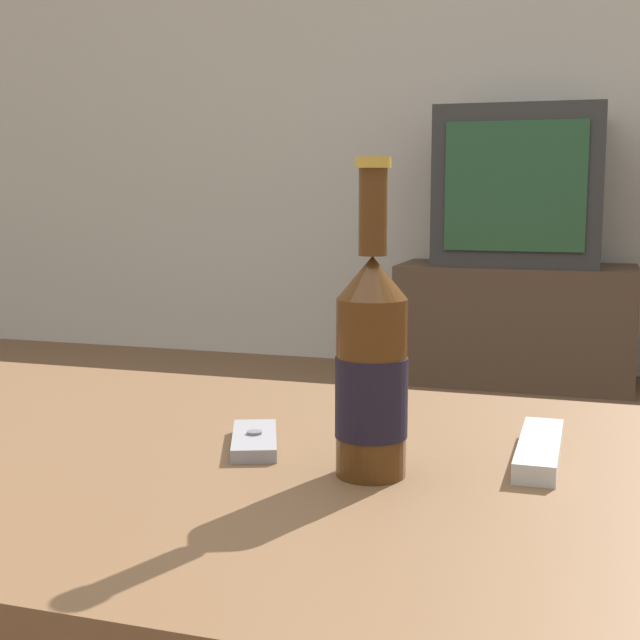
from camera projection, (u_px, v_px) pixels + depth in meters
back_wall at (505, 57)px, 3.66m from camera, size 8.00×0.05×2.60m
coffee_table at (169, 510)px, 0.94m from camera, size 1.33×0.70×0.49m
tv_stand at (515, 324)px, 3.52m from camera, size 0.91×0.41×0.47m
television at (519, 187)px, 3.44m from camera, size 0.62×0.39×0.61m
beer_bottle at (372, 367)px, 0.83m from camera, size 0.07×0.07×0.30m
cell_phone at (254, 440)px, 0.93m from camera, size 0.09×0.13×0.02m
remote_control at (539, 449)px, 0.89m from camera, size 0.04×0.18×0.02m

